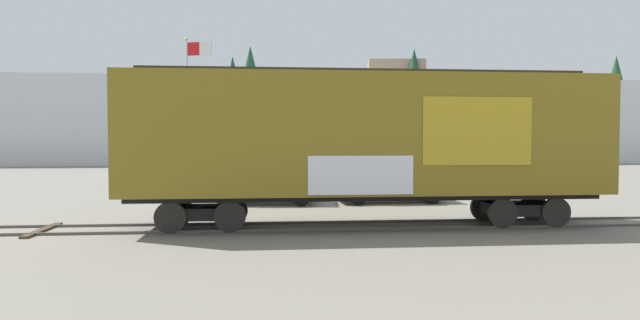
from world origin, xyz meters
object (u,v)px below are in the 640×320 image
freight_car (366,137)px  parked_car_silver (389,184)px  parked_car_white (263,184)px  flagpole (191,95)px

freight_car → parked_car_silver: size_ratio=3.06×
freight_car → parked_car_white: size_ratio=3.09×
parked_car_white → flagpole: bearing=121.2°
parked_car_white → freight_car: bearing=-63.5°
freight_car → parked_car_silver: bearing=70.0°
freight_car → parked_car_white: 7.28m
freight_car → flagpole: (-6.82, 12.35, 2.25)m
flagpole → parked_car_silver: (9.09, -6.10, -4.24)m
parked_car_white → parked_car_silver: size_ratio=0.99×
flagpole → parked_car_silver: bearing=-33.9°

